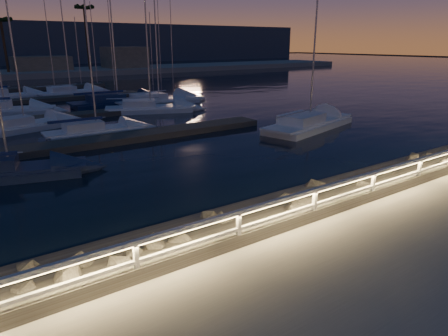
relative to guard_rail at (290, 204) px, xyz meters
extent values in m
plane|color=#A19B91|center=(0.07, 0.00, -0.77)|extent=(400.00, 400.00, 0.00)
cube|color=#A19B91|center=(0.07, -2.50, -0.87)|extent=(240.00, 5.00, 0.20)
cube|color=#6B655C|center=(0.07, 1.50, -1.07)|extent=(240.00, 3.45, 1.29)
plane|color=black|center=(0.07, 0.00, -1.97)|extent=(400.00, 400.00, 0.00)
cube|color=white|center=(-4.93, 0.00, -0.27)|extent=(0.11, 0.11, 1.00)
cube|color=white|center=(-1.93, 0.00, -0.27)|extent=(0.11, 0.11, 1.00)
cube|color=white|center=(1.07, 0.00, -0.27)|extent=(0.11, 0.11, 1.00)
cube|color=white|center=(4.07, 0.00, -0.27)|extent=(0.11, 0.11, 1.00)
cube|color=white|center=(7.07, 0.00, -0.27)|extent=(0.11, 0.11, 1.00)
cube|color=white|center=(0.07, 0.00, 0.23)|extent=(44.00, 0.12, 0.12)
cube|color=white|center=(0.07, 0.00, -0.27)|extent=(44.00, 0.09, 0.09)
cube|color=#EFC36B|center=(0.07, -0.02, 0.15)|extent=(44.00, 0.04, 0.03)
sphere|color=#6B655C|center=(8.15, 0.63, -0.81)|extent=(1.07, 1.07, 1.07)
sphere|color=#6B655C|center=(6.29, 0.77, -0.84)|extent=(0.83, 0.83, 0.83)
sphere|color=#6B655C|center=(-5.91, 1.48, -0.99)|extent=(1.03, 1.03, 1.03)
sphere|color=#6B655C|center=(-4.45, 1.12, -0.91)|extent=(1.01, 1.01, 1.01)
sphere|color=#6B655C|center=(-6.34, 0.84, -0.85)|extent=(1.09, 1.09, 1.09)
cube|color=#585149|center=(0.07, 16.00, -1.17)|extent=(22.00, 2.00, 0.40)
cube|color=#585149|center=(0.07, 26.00, -1.17)|extent=(22.00, 2.00, 0.40)
cube|color=#585149|center=(0.07, 38.00, -1.17)|extent=(22.00, 2.00, 0.40)
cube|color=#585149|center=(0.07, 50.00, -1.17)|extent=(22.00, 2.00, 0.40)
cube|color=gray|center=(8.07, 75.00, 0.53)|extent=(10.00, 6.00, 3.00)
cube|color=gray|center=(24.07, 74.00, 1.33)|extent=(8.00, 7.00, 4.60)
cylinder|color=#4C3823|center=(2.07, 73.00, 4.13)|extent=(0.44, 0.44, 9.00)
cylinder|color=#4C3823|center=(16.07, 72.00, 5.38)|extent=(0.44, 0.44, 11.50)
cube|color=navy|center=(-6.08, 12.00, -1.22)|extent=(6.47, 3.58, 0.48)
cube|color=navy|center=(-6.08, 12.00, -0.92)|extent=(6.89, 3.41, 0.13)
cube|color=white|center=(7.08, 25.17, -1.22)|extent=(7.64, 4.93, 0.52)
cube|color=white|center=(7.08, 25.17, -0.89)|extent=(8.07, 4.81, 0.14)
cube|color=white|center=(6.14, 25.54, -0.56)|extent=(3.29, 2.73, 0.62)
cylinder|color=#ADADB2|center=(7.08, 25.17, 5.51)|extent=(0.11, 0.11, 12.60)
cylinder|color=#ADADB2|center=(5.67, 25.73, -0.08)|extent=(4.25, 1.74, 0.08)
cube|color=white|center=(13.52, 12.00, -1.22)|extent=(8.89, 4.87, 0.57)
cube|color=white|center=(13.52, 12.00, -0.86)|extent=(9.47, 4.64, 0.15)
cube|color=white|center=(12.39, 11.70, -0.50)|extent=(3.72, 2.88, 0.67)
cylinder|color=#ADADB2|center=(13.52, 12.00, 6.58)|extent=(0.12, 0.12, 14.68)
cylinder|color=#ADADB2|center=(11.82, 11.55, 0.01)|extent=(5.13, 1.42, 0.08)
cube|color=white|center=(0.04, 18.46, -1.22)|extent=(6.24, 2.21, 0.48)
cube|color=white|center=(0.04, 18.46, -0.92)|extent=(6.75, 1.92, 0.13)
cube|color=white|center=(-0.82, 18.48, -0.61)|extent=(2.44, 1.61, 0.57)
cylinder|color=#ADADB2|center=(0.04, 18.46, 4.54)|extent=(0.11, 0.11, 10.74)
cylinder|color=#ADADB2|center=(-1.25, 18.49, -0.17)|extent=(3.87, 0.17, 0.07)
cube|color=white|center=(-3.62, 23.13, -1.22)|extent=(7.09, 3.97, 0.49)
cube|color=white|center=(-3.62, 23.13, -0.92)|extent=(7.55, 3.79, 0.13)
cube|color=white|center=(-4.52, 22.88, -0.61)|extent=(2.98, 2.32, 0.57)
cylinder|color=#ADADB2|center=(-3.62, 23.13, 5.02)|extent=(0.11, 0.11, 11.70)
cylinder|color=#ADADB2|center=(-4.97, 22.75, -0.16)|extent=(4.08, 1.20, 0.07)
cube|color=navy|center=(6.05, 30.55, -1.22)|extent=(8.57, 2.89, 0.57)
cube|color=navy|center=(6.05, 30.55, -0.86)|extent=(9.29, 2.46, 0.16)
cube|color=navy|center=(4.86, 30.55, -0.49)|extent=(3.34, 2.15, 0.68)
cylinder|color=#ADADB2|center=(6.05, 30.55, 6.68)|extent=(0.13, 0.13, 14.87)
cylinder|color=#ADADB2|center=(4.27, 30.56, 0.03)|extent=(5.35, 0.10, 0.08)
cube|color=white|center=(-3.82, 31.18, -1.22)|extent=(7.71, 4.95, 0.57)
cube|color=white|center=(-3.82, 31.18, -0.86)|extent=(8.14, 4.83, 0.16)
cube|color=white|center=(4.36, 41.36, -1.22)|extent=(7.62, 3.62, 0.53)
cube|color=white|center=(4.36, 41.36, -0.89)|extent=(8.16, 3.36, 0.14)
cube|color=white|center=(3.35, 41.19, -0.55)|extent=(3.11, 2.28, 0.62)
cylinder|color=#ADADB2|center=(4.36, 41.36, 5.56)|extent=(0.12, 0.12, 12.70)
cylinder|color=#ADADB2|center=(2.85, 41.11, -0.07)|extent=(4.52, 0.84, 0.08)
cube|color=white|center=(9.75, 28.96, -1.22)|extent=(8.37, 3.23, 0.55)
cube|color=white|center=(9.75, 28.96, -0.87)|extent=(9.03, 2.86, 0.15)
cube|color=white|center=(8.61, 28.89, -0.52)|extent=(3.32, 2.24, 0.65)
cylinder|color=#ADADB2|center=(9.75, 28.96, 6.37)|extent=(0.12, 0.12, 14.28)
cylinder|color=#ADADB2|center=(8.04, 28.85, -0.02)|extent=(5.14, 0.39, 0.08)
cube|color=white|center=(-2.67, 41.66, -1.22)|extent=(7.50, 2.74, 0.58)
cube|color=white|center=(-2.67, 41.66, -0.86)|extent=(8.11, 2.39, 0.16)
camera|label=1|loc=(-7.96, -7.95, 4.64)|focal=32.00mm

